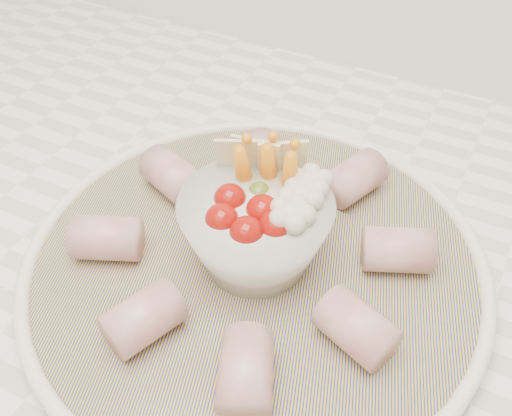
% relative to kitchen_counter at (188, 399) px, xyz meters
% --- Properties ---
extents(kitchen_counter, '(2.04, 0.62, 0.92)m').
position_rel_kitchen_counter_xyz_m(kitchen_counter, '(0.00, 0.00, 0.00)').
color(kitchen_counter, beige).
rests_on(kitchen_counter, ground).
extents(serving_platter, '(0.48, 0.48, 0.02)m').
position_rel_kitchen_counter_xyz_m(serving_platter, '(0.15, -0.06, 0.47)').
color(serving_platter, navy).
rests_on(serving_platter, kitchen_counter).
extents(veggie_bowl, '(0.12, 0.12, 0.10)m').
position_rel_kitchen_counter_xyz_m(veggie_bowl, '(0.15, -0.06, 0.51)').
color(veggie_bowl, silver).
rests_on(veggie_bowl, serving_platter).
extents(cured_meat_rolls, '(0.28, 0.29, 0.04)m').
position_rel_kitchen_counter_xyz_m(cured_meat_rolls, '(0.15, -0.06, 0.49)').
color(cured_meat_rolls, '#B05053').
rests_on(cured_meat_rolls, serving_platter).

